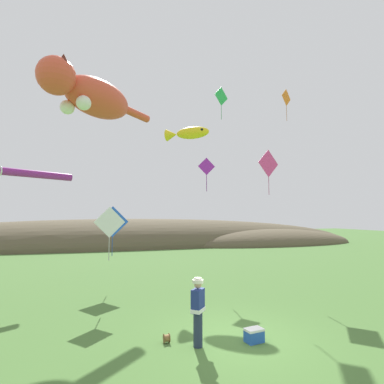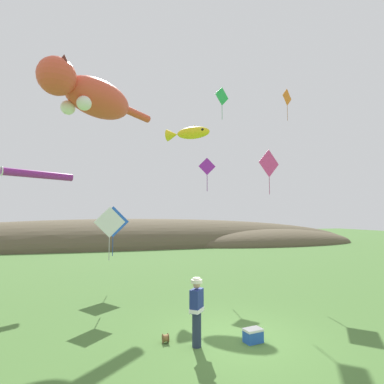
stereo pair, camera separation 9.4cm
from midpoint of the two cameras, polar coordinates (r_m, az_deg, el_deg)
ground_plane at (r=9.37m, az=7.92°, el=-25.93°), size 120.00×120.00×0.00m
distant_hill_ridge at (r=36.65m, az=-8.34°, el=-9.91°), size 61.45×14.32×6.19m
festival_attendant at (r=8.49m, az=0.79°, el=-21.44°), size 0.47×0.49×1.77m
kite_spool at (r=9.03m, az=-5.19°, el=-25.98°), size 0.16×0.24×0.24m
picnic_cooler at (r=9.16m, az=11.42°, el=-25.17°), size 0.53×0.40×0.36m
kite_giant_cat at (r=15.97m, az=-19.02°, el=17.03°), size 5.56×5.26×2.15m
kite_fish_windsock at (r=17.90m, az=-0.96°, el=11.14°), size 2.55×2.18×0.82m
kite_tube_streamer at (r=16.11m, az=-27.49°, el=2.99°), size 2.99×1.93×0.44m
kite_diamond_white at (r=12.57m, az=-15.63°, el=-5.63°), size 1.24×0.18×2.15m
kite_diamond_blue at (r=15.19m, az=-15.04°, el=-5.54°), size 1.50×0.16×2.41m
kite_diamond_violet at (r=16.61m, az=2.62°, el=4.81°), size 0.97×0.11×1.87m
kite_diamond_orange at (r=19.36m, az=17.37°, el=16.75°), size 0.93×0.48×1.93m
kite_diamond_pink at (r=16.06m, az=14.18°, el=5.26°), size 1.41×0.40×2.36m
kite_diamond_green at (r=19.96m, az=5.45°, el=17.64°), size 1.11×0.51×2.11m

